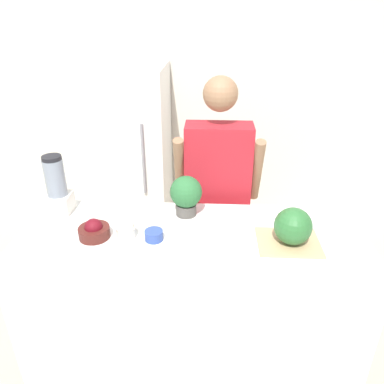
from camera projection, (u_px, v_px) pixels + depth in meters
The scene contains 11 objects.
wall_back at pixel (202, 103), 3.50m from camera, with size 8.00×0.06×2.60m.
counter_island at pixel (192, 297), 2.36m from camera, with size 1.99×0.73×0.95m.
refrigerator at pixel (126, 162), 3.39m from camera, with size 0.77×0.70×1.69m.
person at pixel (217, 197), 2.68m from camera, with size 0.59×0.27×1.73m.
cutting_board at pixel (288, 242), 2.06m from camera, with size 0.34×0.28×0.01m.
watermelon at pixel (293, 226), 2.00m from camera, with size 0.20×0.20×0.20m.
bowl_cherries at pixel (94, 230), 2.10m from camera, with size 0.17×0.17×0.11m.
bowl_cream at pixel (126, 229), 2.11m from camera, with size 0.11×0.11×0.11m.
bowl_small_blue at pixel (154, 235), 2.08m from camera, with size 0.10×0.10×0.06m.
blender at pixel (57, 187), 2.30m from camera, with size 0.15×0.15×0.38m.
potted_plant at pixel (186, 194), 2.28m from camera, with size 0.20×0.20×0.26m.
Camera 1 is at (0.10, -1.44, 2.12)m, focal length 35.00 mm.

